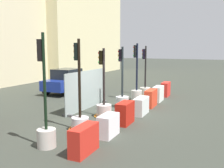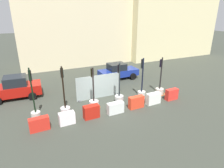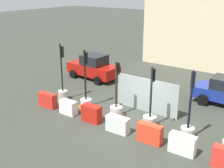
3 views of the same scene
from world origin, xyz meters
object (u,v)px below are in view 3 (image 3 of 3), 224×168
object	(u,v)px
traffic_light_1	(86,99)
construction_barrier_4	(150,133)
construction_barrier_5	(182,144)
traffic_light_0	(63,89)
traffic_light_2	(116,107)
construction_barrier_3	(118,124)
traffic_light_4	(188,127)
construction_barrier_1	(68,107)
car_red_compact	(93,67)
construction_barrier_2	(92,114)
construction_barrier_0	(48,100)
traffic_light_3	(150,116)

from	to	relation	value
traffic_light_1	construction_barrier_4	world-z (taller)	traffic_light_1
construction_barrier_5	traffic_light_0	bearing A→B (deg)	171.30
traffic_light_0	traffic_light_2	world-z (taller)	traffic_light_0
construction_barrier_3	construction_barrier_5	xyz separation A→B (m)	(3.26, 0.09, 0.04)
construction_barrier_4	construction_barrier_5	xyz separation A→B (m)	(1.54, 0.03, -0.01)
construction_barrier_3	construction_barrier_4	size ratio (longest dim) A/B	1.00
traffic_light_4	construction_barrier_1	size ratio (longest dim) A/B	3.38
traffic_light_0	car_red_compact	size ratio (longest dim) A/B	0.87
construction_barrier_2	construction_barrier_5	size ratio (longest dim) A/B	0.92
construction_barrier_0	car_red_compact	size ratio (longest dim) A/B	0.29
traffic_light_0	construction_barrier_3	size ratio (longest dim) A/B	3.02
traffic_light_2	construction_barrier_1	bearing A→B (deg)	-149.39
construction_barrier_4	construction_barrier_0	bearing A→B (deg)	-179.80
traffic_light_1	construction_barrier_4	distance (m)	5.05
construction_barrier_0	traffic_light_3	bearing A→B (deg)	12.74
traffic_light_3	construction_barrier_5	distance (m)	2.61
traffic_light_4	construction_barrier_4	xyz separation A→B (m)	(-1.27, -1.26, -0.17)
construction_barrier_4	traffic_light_3	bearing A→B (deg)	118.62
traffic_light_1	traffic_light_4	distance (m)	6.16
traffic_light_0	construction_barrier_0	world-z (taller)	traffic_light_0
traffic_light_3	construction_barrier_1	bearing A→B (deg)	-162.91
traffic_light_0	construction_barrier_0	size ratio (longest dim) A/B	3.03
construction_barrier_1	construction_barrier_5	xyz separation A→B (m)	(6.60, 0.04, 0.05)
construction_barrier_0	construction_barrier_5	size ratio (longest dim) A/B	1.02
traffic_light_1	construction_barrier_0	size ratio (longest dim) A/B	2.92
traffic_light_1	construction_barrier_5	bearing A→B (deg)	-10.94
traffic_light_1	construction_barrier_1	bearing A→B (deg)	-97.99
construction_barrier_1	traffic_light_3	bearing A→B (deg)	17.09
traffic_light_1	construction_barrier_3	xyz separation A→B (m)	(3.17, -1.33, -0.12)
traffic_light_0	construction_barrier_5	distance (m)	8.42
construction_barrier_3	traffic_light_1	bearing A→B (deg)	157.19
traffic_light_2	construction_barrier_5	distance (m)	4.52
traffic_light_3	construction_barrier_5	world-z (taller)	traffic_light_3
traffic_light_2	construction_barrier_4	distance (m)	3.10
traffic_light_0	traffic_light_3	bearing A→B (deg)	0.25
traffic_light_2	construction_barrier_0	world-z (taller)	traffic_light_2
traffic_light_3	traffic_light_0	bearing A→B (deg)	-179.75
traffic_light_0	construction_barrier_3	world-z (taller)	traffic_light_0
construction_barrier_1	construction_barrier_2	distance (m)	1.63
traffic_light_3	construction_barrier_3	world-z (taller)	traffic_light_3
traffic_light_1	car_red_compact	world-z (taller)	traffic_light_1
construction_barrier_3	construction_barrier_5	distance (m)	3.26
construction_barrier_4	construction_barrier_3	bearing A→B (deg)	-177.99
construction_barrier_4	construction_barrier_2	bearing A→B (deg)	179.33
traffic_light_3	construction_barrier_1	world-z (taller)	traffic_light_3
traffic_light_1	construction_barrier_2	distance (m)	1.90
traffic_light_0	construction_barrier_5	xyz separation A→B (m)	(8.32, -1.27, -0.25)
traffic_light_4	construction_barrier_5	world-z (taller)	traffic_light_4
traffic_light_1	construction_barrier_0	xyz separation A→B (m)	(-1.82, -1.29, -0.09)
car_red_compact	construction_barrier_0	bearing A→B (deg)	-77.80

